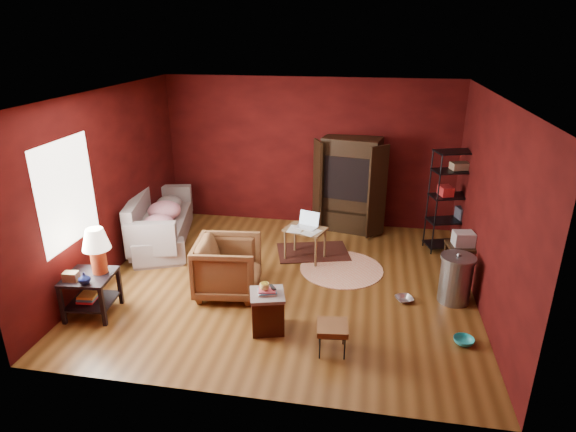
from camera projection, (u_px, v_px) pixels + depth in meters
The scene contains 18 objects.
room at pixel (283, 195), 6.82m from camera, with size 5.54×5.04×2.84m.
sofa at pixel (159, 221), 8.54m from camera, with size 2.14×0.62×0.84m, color slate.
armchair at pixel (228, 264), 6.89m from camera, with size 0.88×0.82×0.91m, color black.
pet_bowl_steel at pixel (405, 294), 6.77m from camera, with size 0.25×0.06×0.25m, color silver.
pet_bowl_turquoise at pixel (465, 335), 5.85m from camera, with size 0.25×0.08×0.25m, color #25A6AD.
vase at pixel (84, 278), 6.09m from camera, with size 0.15×0.16×0.15m, color #0D1442.
mug at pixel (264, 286), 5.95m from camera, with size 0.12×0.10×0.12m, color #E9D972.
side_table at pixel (93, 264), 6.32m from camera, with size 0.66×0.66×1.20m.
sofa_cushions at pixel (159, 221), 8.50m from camera, with size 1.28×2.20×0.87m.
hamper at pixel (267, 311), 6.09m from camera, with size 0.52×0.52×0.60m.
footstool at pixel (332, 329), 5.65m from camera, with size 0.40×0.40×0.37m.
rug_round at pixel (341, 269), 7.72m from camera, with size 1.55×1.55×0.01m.
rug_oriental at pixel (313, 252), 8.28m from camera, with size 1.36×1.08×0.01m.
laptop_desk at pixel (305, 232), 7.90m from camera, with size 0.75×0.64×0.80m.
tv_armoire at pixel (350, 183), 8.93m from camera, with size 1.37×0.91×1.77m.
wire_shelving at pixel (457, 196), 8.10m from camera, with size 0.93×0.62×1.76m.
small_stand at pixel (463, 245), 7.10m from camera, with size 0.48×0.48×0.83m.
trash_can at pixel (456, 279), 6.70m from camera, with size 0.63×0.63×0.75m.
Camera 1 is at (1.15, -6.36, 3.61)m, focal length 30.00 mm.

